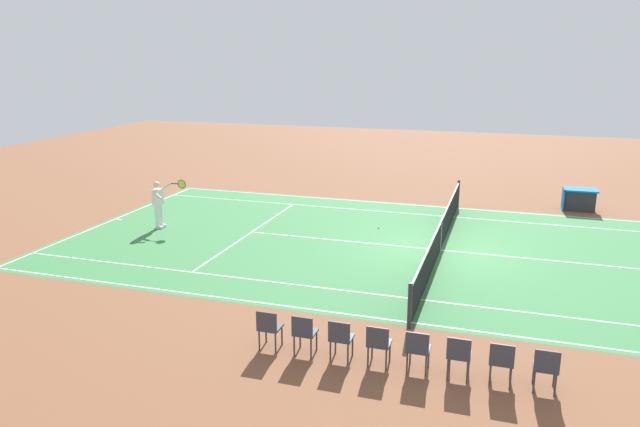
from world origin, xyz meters
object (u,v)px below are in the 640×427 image
Objects in this scene: tennis_net at (441,235)px; equipment_cart_tarped at (579,199)px; spectator_chair_7 at (269,326)px; tennis_player_near at (159,202)px; spectator_chair_5 at (341,337)px; spectator_chair_3 at (418,348)px; spectator_chair_1 at (502,360)px; spectator_chair_0 at (546,366)px; spectator_chair_4 at (378,342)px; spectator_chair_6 at (304,331)px; spectator_chair_2 at (459,354)px; tennis_ball at (379,228)px.

equipment_cart_tarped is (-4.54, -6.67, -0.05)m from tennis_net.
equipment_cart_tarped is at bearing -116.46° from spectator_chair_7.
tennis_player_near reaches higher than spectator_chair_5.
tennis_player_near is 12.48m from spectator_chair_3.
spectator_chair_1 reaches higher than equipment_cart_tarped.
spectator_chair_0 is 1.00× the size of spectator_chair_7.
tennis_net reaches higher than spectator_chair_4.
spectator_chair_3 is 14.90m from equipment_cart_tarped.
equipment_cart_tarped is (-6.37, -14.33, -0.08)m from spectator_chair_6.
spectator_chair_2 is at bearing 0.00° from spectator_chair_1.
tennis_player_near is 10.69m from spectator_chair_6.
tennis_player_near is at bearing -31.70° from spectator_chair_1.
spectator_chair_6 is at bearing 93.11° from tennis_ball.
spectator_chair_3 and spectator_chair_4 have the same top height.
equipment_cart_tarped is at bearing -113.95° from spectator_chair_6.
spectator_chair_1 is 2.30m from spectator_chair_4.
spectator_chair_6 reaches higher than equipment_cart_tarped.
tennis_player_near is at bearing -37.54° from spectator_chair_4.
spectator_chair_0 is 2.30m from spectator_chair_3.
tennis_player_near is at bearing -39.92° from spectator_chair_5.
spectator_chair_7 is (3.06, 0.00, 0.00)m from spectator_chair_3.
equipment_cart_tarped is (-3.31, -14.33, -0.08)m from spectator_chair_2.
spectator_chair_5 is (3.83, 0.00, 0.00)m from spectator_chair_0.
tennis_ball is 0.08× the size of spectator_chair_5.
tennis_net is at bearing -108.69° from spectator_chair_7.
tennis_player_near is 1.93× the size of spectator_chair_3.
spectator_chair_1 is (-4.34, 9.41, 0.49)m from tennis_ball.
spectator_chair_2 is (1.53, 0.00, 0.00)m from spectator_chair_0.
spectator_chair_4 is 0.77m from spectator_chair_5.
spectator_chair_4 reaches higher than equipment_cart_tarped.
equipment_cart_tarped is (-6.88, -4.92, 0.40)m from tennis_ball.
spectator_chair_3 is (2.30, 0.00, 0.00)m from spectator_chair_0.
tennis_player_near reaches higher than spectator_chair_2.
tennis_net is 2.95m from tennis_ball.
spectator_chair_3 is (1.53, 0.00, 0.00)m from spectator_chair_1.
spectator_chair_4 is at bearing 87.79° from tennis_net.
spectator_chair_4 is at bearing 142.46° from tennis_player_near.
spectator_chair_5 is 0.77m from spectator_chair_6.
spectator_chair_1 is at bearing 79.95° from equipment_cart_tarped.
spectator_chair_2 is 1.00× the size of spectator_chair_6.
tennis_ball is at bearing -163.44° from tennis_player_near.
tennis_player_near is 7.73m from tennis_ball.
spectator_chair_4 is (2.30, 0.00, 0.00)m from spectator_chair_1.
spectator_chair_7 is at bearing 0.00° from spectator_chair_2.
equipment_cart_tarped is at bearing -105.85° from spectator_chair_3.
spectator_chair_3 and spectator_chair_6 have the same top height.
spectator_chair_0 and spectator_chair_4 have the same top height.
spectator_chair_3 is at bearing 144.60° from tennis_player_near.
spectator_chair_7 is (0.77, 0.00, 0.00)m from spectator_chair_6.
tennis_player_near is (9.70, 0.44, 0.44)m from tennis_net.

